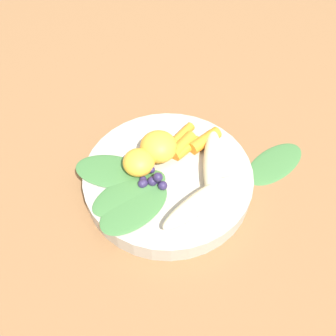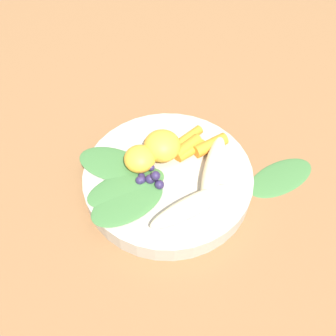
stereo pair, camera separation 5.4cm
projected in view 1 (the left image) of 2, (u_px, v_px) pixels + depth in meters
The scene contains 15 objects.
ground_plane at pixel (168, 185), 0.57m from camera, with size 2.40×2.40×0.00m, color brown.
bowl at pixel (168, 179), 0.56m from camera, with size 0.25×0.25×0.03m, color #B2AD9E.
banana_peeled_left at pixel (213, 163), 0.54m from camera, with size 0.13×0.03×0.03m, color beige.
banana_peeled_right at pixel (198, 203), 0.49m from camera, with size 0.13×0.03×0.03m, color beige.
orange_segment_near at pixel (139, 162), 0.53m from camera, with size 0.05×0.05×0.04m, color #F4A833.
orange_segment_far at pixel (158, 147), 0.55m from camera, with size 0.06×0.06×0.04m, color #F4A833.
carrot_front at pixel (205, 140), 0.57m from camera, with size 0.02×0.02×0.05m, color orange.
carrot_mid_left at pixel (187, 148), 0.56m from camera, with size 0.01×0.01×0.05m, color orange.
carrot_mid_right at pixel (183, 145), 0.57m from camera, with size 0.02×0.02×0.05m, color orange.
carrot_rear at pixel (181, 136), 0.58m from camera, with size 0.01×0.01×0.06m, color orange.
blueberry_pile at pixel (152, 181), 0.52m from camera, with size 0.04×0.04×0.02m.
kale_leaf_left at pixel (112, 171), 0.54m from camera, with size 0.11×0.06×0.01m, color #3D7038.
kale_leaf_right at pixel (130, 193), 0.52m from camera, with size 0.12×0.06×0.01m, color #3D7038.
kale_leaf_rear at pixel (134, 207), 0.50m from camera, with size 0.11×0.06×0.01m, color #3D7038.
kale_leaf_stray at pixel (275, 163), 0.59m from camera, with size 0.12×0.06×0.01m, color #3D7038.
Camera 1 is at (-0.27, 0.19, 0.46)m, focal length 39.29 mm.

